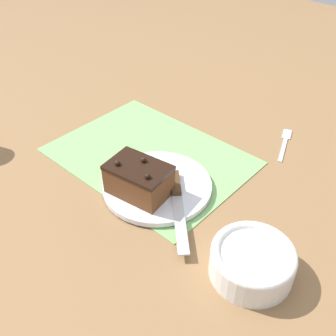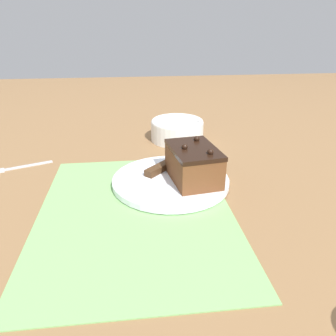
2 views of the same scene
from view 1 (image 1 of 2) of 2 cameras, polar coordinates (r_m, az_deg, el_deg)
name	(u,v)px [view 1 (image 1 of 2)]	position (r m, az deg, el deg)	size (l,w,h in m)	color
ground_plane	(150,156)	(0.97, -2.68, 1.69)	(3.00, 3.00, 0.00)	olive
placemat_woven	(150,156)	(0.96, -2.68, 1.79)	(0.46, 0.34, 0.00)	#7AB266
cake_plate	(157,186)	(0.86, -1.55, -2.57)	(0.24, 0.24, 0.01)	white
chocolate_cake	(139,179)	(0.82, -4.26, -1.61)	(0.14, 0.10, 0.08)	brown
serving_knife	(177,196)	(0.82, 1.30, -4.04)	(0.18, 0.17, 0.01)	#472D19
small_bowl	(252,261)	(0.71, 12.13, -13.05)	(0.15, 0.15, 0.06)	white
dessert_fork	(285,142)	(1.06, 16.61, 3.69)	(0.07, 0.15, 0.01)	#B7BABF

